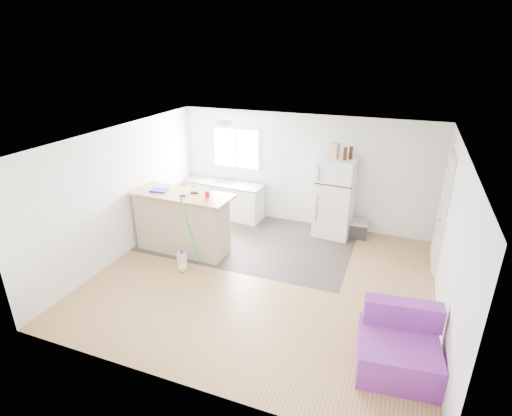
{
  "coord_description": "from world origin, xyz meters",
  "views": [
    {
      "loc": [
        1.98,
        -5.5,
        3.73
      ],
      "look_at": [
        -0.39,
        0.7,
        0.97
      ],
      "focal_mm": 28.0,
      "sensor_mm": 36.0,
      "label": 1
    }
  ],
  "objects_px": {
    "red_cup": "(207,194)",
    "bottle_right": "(351,153)",
    "cardboard_box": "(334,151)",
    "mop": "(184,259)",
    "peninsula": "(182,222)",
    "purple_seat": "(398,348)",
    "refrigerator": "(335,197)",
    "bottle_left": "(345,154)",
    "cooler": "(356,228)",
    "cleaner_jug": "(182,260)",
    "kitchen_cabinets": "(225,199)",
    "blue_tray": "(159,190)"
  },
  "relations": [
    {
      "from": "refrigerator",
      "to": "purple_seat",
      "type": "relative_size",
      "value": 1.59
    },
    {
      "from": "cleaner_jug",
      "to": "red_cup",
      "type": "height_order",
      "value": "red_cup"
    },
    {
      "from": "cooler",
      "to": "bottle_left",
      "type": "relative_size",
      "value": 2.01
    },
    {
      "from": "purple_seat",
      "to": "cardboard_box",
      "type": "relative_size",
      "value": 3.44
    },
    {
      "from": "red_cup",
      "to": "cardboard_box",
      "type": "bearing_deg",
      "value": 41.7
    },
    {
      "from": "cooler",
      "to": "bottle_right",
      "type": "xyz_separation_m",
      "value": [
        -0.24,
        -0.02,
        1.58
      ]
    },
    {
      "from": "cleaner_jug",
      "to": "mop",
      "type": "distance_m",
      "value": 0.18
    },
    {
      "from": "cleaner_jug",
      "to": "mop",
      "type": "xyz_separation_m",
      "value": [
        0.11,
        -0.1,
        0.09
      ]
    },
    {
      "from": "refrigerator",
      "to": "bottle_left",
      "type": "bearing_deg",
      "value": -27.6
    },
    {
      "from": "cooler",
      "to": "mop",
      "type": "relative_size",
      "value": 0.35
    },
    {
      "from": "mop",
      "to": "bottle_left",
      "type": "distance_m",
      "value": 3.6
    },
    {
      "from": "peninsula",
      "to": "red_cup",
      "type": "xyz_separation_m",
      "value": [
        0.57,
        -0.01,
        0.64
      ]
    },
    {
      "from": "mop",
      "to": "cardboard_box",
      "type": "relative_size",
      "value": 4.77
    },
    {
      "from": "mop",
      "to": "red_cup",
      "type": "bearing_deg",
      "value": 93.52
    },
    {
      "from": "kitchen_cabinets",
      "to": "cardboard_box",
      "type": "xyz_separation_m",
      "value": [
        2.43,
        -0.11,
        1.38
      ]
    },
    {
      "from": "cooler",
      "to": "cleaner_jug",
      "type": "height_order",
      "value": "cooler"
    },
    {
      "from": "refrigerator",
      "to": "mop",
      "type": "distance_m",
      "value": 3.27
    },
    {
      "from": "cardboard_box",
      "to": "mop",
      "type": "bearing_deg",
      "value": -130.95
    },
    {
      "from": "bottle_left",
      "to": "bottle_right",
      "type": "height_order",
      "value": "same"
    },
    {
      "from": "kitchen_cabinets",
      "to": "blue_tray",
      "type": "relative_size",
      "value": 6.19
    },
    {
      "from": "peninsula",
      "to": "refrigerator",
      "type": "bearing_deg",
      "value": 35.79
    },
    {
      "from": "kitchen_cabinets",
      "to": "cleaner_jug",
      "type": "height_order",
      "value": "kitchen_cabinets"
    },
    {
      "from": "kitchen_cabinets",
      "to": "bottle_left",
      "type": "relative_size",
      "value": 7.42
    },
    {
      "from": "refrigerator",
      "to": "bottle_right",
      "type": "xyz_separation_m",
      "value": [
        0.23,
        0.02,
        0.95
      ]
    },
    {
      "from": "peninsula",
      "to": "mop",
      "type": "relative_size",
      "value": 1.34
    },
    {
      "from": "blue_tray",
      "to": "kitchen_cabinets",
      "type": "bearing_deg",
      "value": 75.54
    },
    {
      "from": "kitchen_cabinets",
      "to": "cooler",
      "type": "xyz_separation_m",
      "value": [
        2.99,
        -0.04,
        -0.23
      ]
    },
    {
      "from": "purple_seat",
      "to": "cleaner_jug",
      "type": "relative_size",
      "value": 3.23
    },
    {
      "from": "purple_seat",
      "to": "cardboard_box",
      "type": "height_order",
      "value": "cardboard_box"
    },
    {
      "from": "peninsula",
      "to": "bottle_right",
      "type": "distance_m",
      "value": 3.49
    },
    {
      "from": "cardboard_box",
      "to": "kitchen_cabinets",
      "type": "bearing_deg",
      "value": 177.52
    },
    {
      "from": "cooler",
      "to": "cardboard_box",
      "type": "bearing_deg",
      "value": -177.9
    },
    {
      "from": "red_cup",
      "to": "bottle_left",
      "type": "xyz_separation_m",
      "value": [
        2.13,
        1.64,
        0.54
      ]
    },
    {
      "from": "kitchen_cabinets",
      "to": "red_cup",
      "type": "xyz_separation_m",
      "value": [
        0.52,
        -1.8,
        0.81
      ]
    },
    {
      "from": "purple_seat",
      "to": "red_cup",
      "type": "height_order",
      "value": "red_cup"
    },
    {
      "from": "mop",
      "to": "purple_seat",
      "type": "bearing_deg",
      "value": 0.07
    },
    {
      "from": "purple_seat",
      "to": "mop",
      "type": "bearing_deg",
      "value": 157.47
    },
    {
      "from": "cardboard_box",
      "to": "peninsula",
      "type": "bearing_deg",
      "value": -145.62
    },
    {
      "from": "kitchen_cabinets",
      "to": "bottle_right",
      "type": "xyz_separation_m",
      "value": [
        2.75,
        -0.05,
        1.35
      ]
    },
    {
      "from": "bottle_right",
      "to": "refrigerator",
      "type": "bearing_deg",
      "value": -175.58
    },
    {
      "from": "red_cup",
      "to": "bottle_right",
      "type": "height_order",
      "value": "bottle_right"
    },
    {
      "from": "purple_seat",
      "to": "bottle_right",
      "type": "relative_size",
      "value": 4.13
    },
    {
      "from": "bottle_right",
      "to": "cleaner_jug",
      "type": "bearing_deg",
      "value": -137.07
    },
    {
      "from": "purple_seat",
      "to": "bottle_left",
      "type": "distance_m",
      "value": 3.9
    },
    {
      "from": "cleaner_jug",
      "to": "kitchen_cabinets",
      "type": "bearing_deg",
      "value": 101.48
    },
    {
      "from": "cleaner_jug",
      "to": "bottle_right",
      "type": "distance_m",
      "value": 3.77
    },
    {
      "from": "peninsula",
      "to": "cooler",
      "type": "height_order",
      "value": "peninsula"
    },
    {
      "from": "red_cup",
      "to": "blue_tray",
      "type": "height_order",
      "value": "red_cup"
    },
    {
      "from": "peninsula",
      "to": "blue_tray",
      "type": "distance_m",
      "value": 0.73
    },
    {
      "from": "blue_tray",
      "to": "bottle_left",
      "type": "distance_m",
      "value": 3.59
    }
  ]
}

